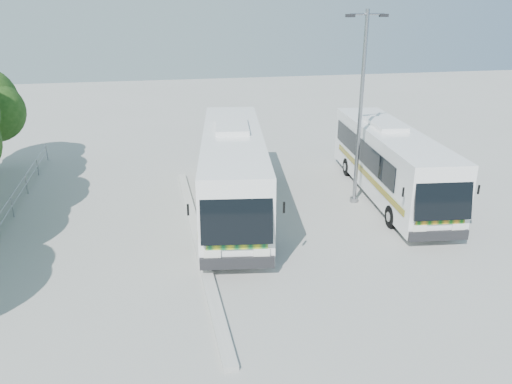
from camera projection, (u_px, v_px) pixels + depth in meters
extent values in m
plane|color=#9C9C97|center=(265.00, 256.00, 18.64)|extent=(100.00, 100.00, 0.00)
cube|color=#B2B2AD|center=(197.00, 237.00, 19.98)|extent=(0.40, 16.00, 0.15)
cylinder|color=gray|center=(1.00, 223.00, 20.08)|extent=(0.06, 22.00, 0.06)
cylinder|color=gray|center=(44.00, 157.00, 29.26)|extent=(0.06, 0.06, 1.00)
cube|color=white|center=(233.00, 168.00, 22.33)|extent=(4.51, 12.74, 3.17)
cube|color=black|center=(237.00, 215.00, 16.32)|extent=(2.44, 0.84, 2.02)
cube|color=black|center=(204.00, 157.00, 22.71)|extent=(1.60, 9.88, 1.14)
cube|color=black|center=(261.00, 156.00, 22.86)|extent=(1.60, 9.88, 1.14)
cube|color=#0D5E2B|center=(204.00, 184.00, 22.17)|extent=(1.71, 10.70, 0.29)
cylinder|color=black|center=(205.00, 237.00, 18.96)|extent=(0.47, 1.08, 1.04)
cylinder|color=black|center=(266.00, 235.00, 19.10)|extent=(0.47, 1.08, 1.04)
cylinder|color=black|center=(210.00, 174.00, 26.07)|extent=(0.47, 1.08, 1.04)
cylinder|color=black|center=(255.00, 174.00, 26.21)|extent=(0.47, 1.08, 1.04)
cube|color=white|center=(389.00, 160.00, 24.03)|extent=(3.81, 11.74, 2.93)
cube|color=black|center=(444.00, 195.00, 18.50)|extent=(2.25, 0.71, 1.87)
cube|color=black|center=(362.00, 150.00, 24.34)|extent=(1.19, 9.16, 1.06)
cube|color=black|center=(410.00, 149.00, 24.55)|extent=(1.19, 9.16, 1.06)
cube|color=#0B5312|center=(365.00, 174.00, 23.85)|extent=(1.27, 9.92, 0.27)
cylinder|color=black|center=(392.00, 217.00, 20.89)|extent=(0.41, 0.99, 0.96)
cylinder|color=black|center=(442.00, 215.00, 21.09)|extent=(0.41, 0.99, 0.96)
cylinder|color=black|center=(348.00, 167.00, 27.45)|extent=(0.41, 0.99, 0.96)
cylinder|color=black|center=(386.00, 166.00, 27.64)|extent=(0.41, 0.99, 0.96)
cylinder|color=gray|center=(360.00, 112.00, 22.31)|extent=(0.21, 0.21, 8.67)
cylinder|color=gray|center=(367.00, 14.00, 20.88)|extent=(1.71, 0.48, 0.09)
cube|color=black|center=(350.00, 16.00, 20.55)|extent=(0.41, 0.28, 0.13)
cube|color=black|center=(384.00, 15.00, 21.25)|extent=(0.41, 0.28, 0.13)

